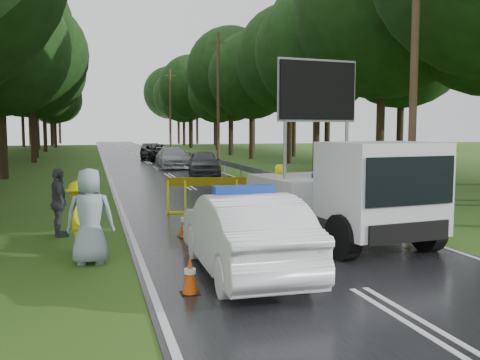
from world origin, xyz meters
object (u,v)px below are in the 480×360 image
object	(u,v)px
barrier	(211,186)
queue_car_second	(173,158)
work_truck	(346,192)
civilian	(318,201)
police_sedan	(244,234)
officer	(278,193)
queue_car_fourth	(152,150)
queue_car_third	(159,152)
queue_car_first	(204,163)

from	to	relation	value
barrier	queue_car_second	distance (m)	19.95
work_truck	civilian	size ratio (longest dim) A/B	3.69
police_sedan	civilian	world-z (taller)	police_sedan
police_sedan	officer	size ratio (longest dim) A/B	2.72
civilian	queue_car_second	bearing A→B (deg)	86.07
civilian	officer	bearing A→B (deg)	106.15
barrier	work_truck	bearing A→B (deg)	-54.83
barrier	queue_car_fourth	distance (m)	34.86
barrier	officer	size ratio (longest dim) A/B	1.65
queue_car_third	civilian	bearing A→B (deg)	-96.08
officer	queue_car_fourth	size ratio (longest dim) A/B	0.43
police_sedan	queue_car_second	size ratio (longest dim) A/B	0.92
civilian	queue_car_third	distance (m)	32.31
queue_car_fourth	officer	bearing A→B (deg)	-96.24
police_sedan	queue_car_fourth	bearing A→B (deg)	-93.25
queue_car_first	queue_car_third	xyz separation A→B (m)	(-0.81, 14.93, -0.03)
work_truck	civilian	world-z (taller)	work_truck
queue_car_first	barrier	bearing A→B (deg)	-93.13
barrier	queue_car_first	size ratio (longest dim) A/B	0.65
officer	barrier	bearing A→B (deg)	-85.82
work_truck	civilian	xyz separation A→B (m)	(-0.09, 1.43, -0.41)
barrier	queue_car_second	size ratio (longest dim) A/B	0.56
queue_car_second	queue_car_fourth	size ratio (longest dim) A/B	1.26
officer	queue_car_first	size ratio (longest dim) A/B	0.39
queue_car_first	queue_car_fourth	bearing A→B (deg)	99.67
police_sedan	queue_car_second	bearing A→B (deg)	-95.03
civilian	queue_car_fourth	size ratio (longest dim) A/B	0.40
civilian	queue_car_fourth	xyz separation A→B (m)	(-0.25, 38.31, -0.13)
civilian	queue_car_third	world-z (taller)	civilian
work_truck	queue_car_first	size ratio (longest dim) A/B	1.35
queue_car_second	queue_car_third	distance (m)	8.93
police_sedan	civilian	bearing A→B (deg)	-130.10
queue_car_second	queue_car_fourth	world-z (taller)	queue_car_second
civilian	queue_car_fourth	bearing A→B (deg)	85.46
officer	queue_car_third	xyz separation A→B (m)	(0.29, 30.81, -0.14)
queue_car_fourth	civilian	bearing A→B (deg)	-95.36
work_truck	queue_car_second	distance (m)	24.82
work_truck	queue_car_first	distance (m)	18.82
queue_car_fourth	queue_car_first	bearing A→B (deg)	-93.64
officer	civilian	bearing A→B (deg)	77.86
police_sedan	queue_car_first	size ratio (longest dim) A/B	1.07
queue_car_first	queue_car_fourth	xyz separation A→B (m)	(-0.77, 20.93, -0.08)
work_truck	civilian	bearing A→B (deg)	87.15
queue_car_first	queue_car_second	xyz separation A→B (m)	(-0.92, 6.00, -0.01)
officer	queue_car_first	xyz separation A→B (m)	(1.09, 15.88, -0.11)
barrier	officer	world-z (taller)	officer
police_sedan	queue_car_first	world-z (taller)	police_sedan
officer	work_truck	bearing A→B (deg)	69.74
work_truck	queue_car_second	world-z (taller)	work_truck
police_sedan	officer	world-z (taller)	officer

